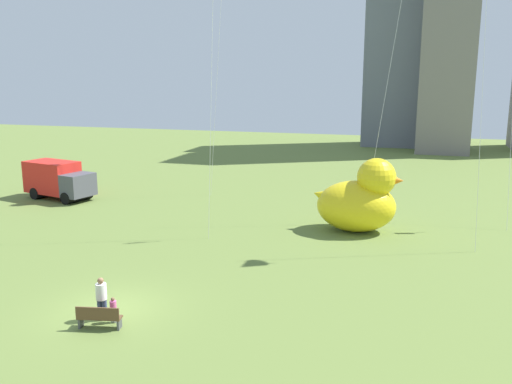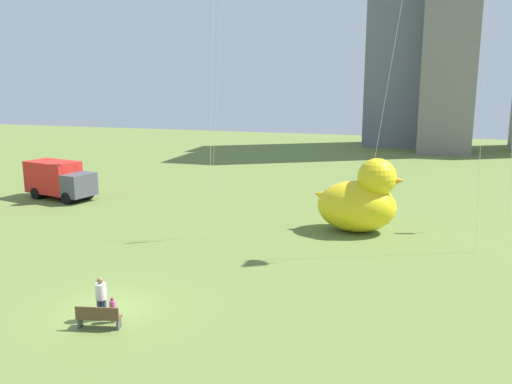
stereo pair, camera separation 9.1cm
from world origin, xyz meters
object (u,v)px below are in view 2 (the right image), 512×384
object	(u,v)px
person_child	(113,308)
giant_inflatable_duck	(360,200)
park_bench	(98,317)
person_adult	(101,296)
box_truck	(59,180)

from	to	relation	value
person_child	giant_inflatable_duck	distance (m)	17.14
park_bench	person_adult	size ratio (longest dim) A/B	1.00
giant_inflatable_duck	box_truck	size ratio (longest dim) A/B	0.92
person_adult	giant_inflatable_duck	distance (m)	17.28
park_bench	giant_inflatable_duck	size ratio (longest dim) A/B	0.31
giant_inflatable_duck	person_child	bearing A→B (deg)	-115.90
person_adult	box_truck	xyz separation A→B (m)	(-14.97, 17.53, 0.50)
box_truck	giant_inflatable_duck	bearing A→B (deg)	-5.62
park_bench	giant_inflatable_duck	world-z (taller)	giant_inflatable_duck
person_adult	person_child	size ratio (longest dim) A/B	1.67
person_adult	person_child	xyz separation A→B (m)	(0.55, -0.10, -0.38)
person_adult	giant_inflatable_duck	world-z (taller)	giant_inflatable_duck
park_bench	box_truck	world-z (taller)	box_truck
box_truck	person_child	bearing A→B (deg)	-48.65
park_bench	person_child	size ratio (longest dim) A/B	1.66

